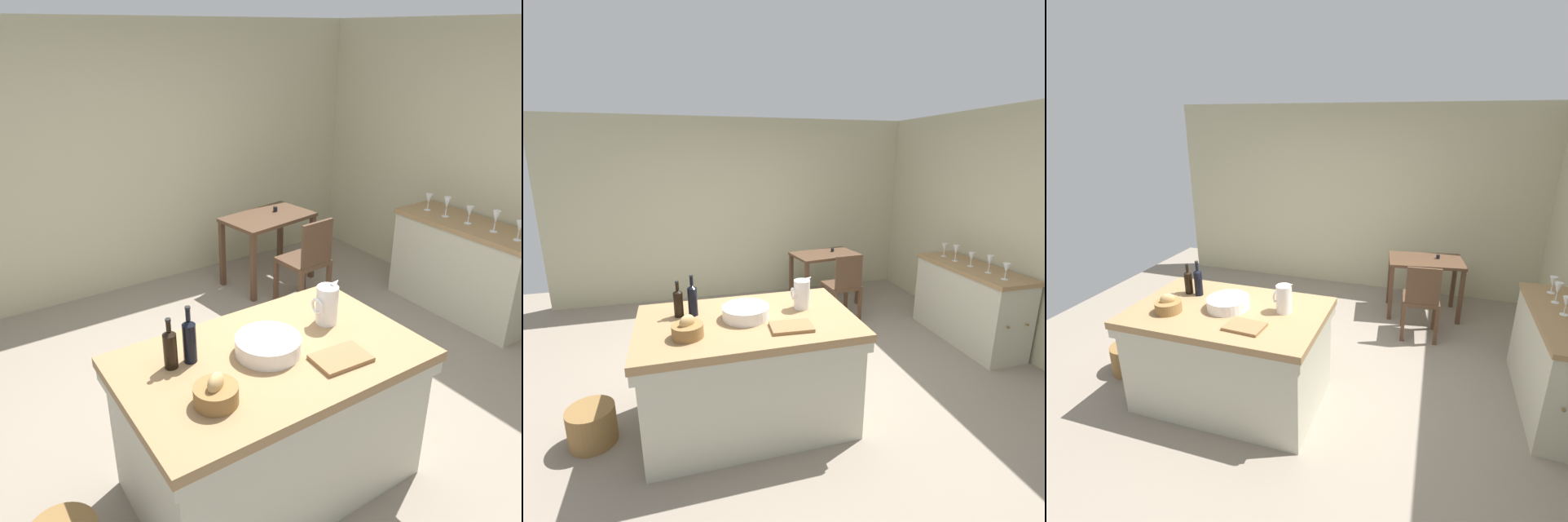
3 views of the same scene
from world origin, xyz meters
TOP-DOWN VIEW (x-y plane):
  - ground_plane at (0.00, 0.00)m, footprint 6.76×6.76m
  - wall_back at (0.00, 2.60)m, footprint 5.32×0.12m
  - wall_right at (2.60, 0.00)m, footprint 0.12×5.20m
  - island_table at (-0.43, -0.43)m, footprint 1.64×1.01m
  - side_cabinet at (2.26, 0.30)m, footprint 0.52×1.37m
  - writing_desk at (1.10, 1.85)m, footprint 0.97×0.68m
  - wooden_chair at (1.09, 1.18)m, footprint 0.43×0.43m
  - pitcher at (0.03, -0.33)m, footprint 0.17×0.13m
  - wash_bowl at (-0.44, -0.40)m, footprint 0.36×0.36m
  - bread_basket at (-0.88, -0.62)m, footprint 0.21×0.21m
  - cutting_board at (-0.16, -0.67)m, footprint 0.31×0.22m
  - wine_bottle_dark at (-0.82, -0.24)m, footprint 0.07×0.07m
  - wine_bottle_amber at (-0.93, -0.24)m, footprint 0.07×0.07m
  - wine_glass_far_left at (2.21, -0.18)m, footprint 0.07×0.07m
  - wine_glass_left at (2.23, 0.05)m, footprint 0.07×0.07m
  - wine_glass_middle at (2.22, 0.31)m, footprint 0.07×0.07m
  - wine_glass_right at (2.21, 0.55)m, footprint 0.07×0.07m
  - wine_glass_far_right at (2.23, 0.77)m, footprint 0.07×0.07m
  - wicker_hamper at (-1.61, -0.37)m, footprint 0.34×0.34m

SIDE VIEW (x-z plane):
  - ground_plane at x=0.00m, z-range 0.00..0.00m
  - wicker_hamper at x=-1.61m, z-range 0.00..0.29m
  - side_cabinet at x=2.26m, z-range 0.00..0.89m
  - island_table at x=-0.43m, z-range 0.03..0.92m
  - wooden_chair at x=1.09m, z-range 0.04..0.94m
  - writing_desk at x=1.10m, z-range 0.22..1.01m
  - cutting_board at x=-0.16m, z-range 0.88..0.91m
  - wash_bowl at x=-0.44m, z-range 0.88..0.98m
  - bread_basket at x=-0.88m, z-range 0.86..1.02m
  - wine_glass_middle at x=2.22m, z-range 0.92..1.07m
  - wine_glass_far_right at x=2.23m, z-range 0.92..1.08m
  - wine_bottle_amber at x=-0.93m, z-range 0.86..1.14m
  - wine_glass_far_left at x=2.21m, z-range 0.92..1.09m
  - pitcher at x=0.03m, z-range 0.86..1.14m
  - wine_bottle_dark at x=-0.82m, z-range 0.85..1.18m
  - wine_glass_right at x=2.21m, z-range 0.92..1.11m
  - wine_glass_left at x=2.23m, z-range 0.92..1.11m
  - wall_back at x=0.00m, z-range 0.00..2.60m
  - wall_right at x=2.60m, z-range 0.00..2.60m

